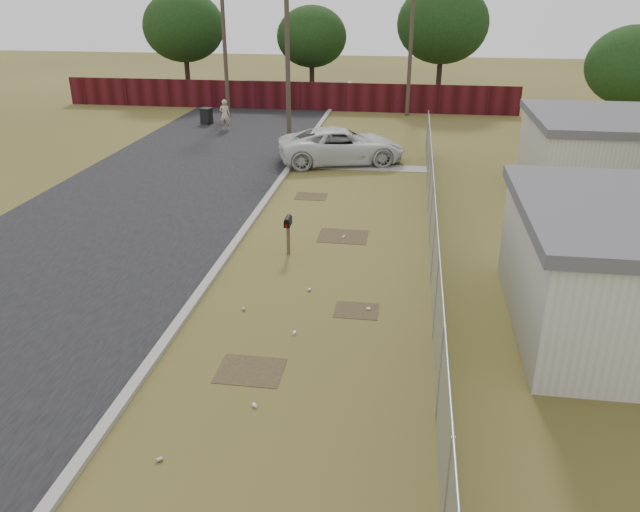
% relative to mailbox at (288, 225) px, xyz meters
% --- Properties ---
extents(ground, '(120.00, 120.00, 0.00)m').
position_rel_mailbox_xyz_m(ground, '(1.18, -1.29, -0.96)').
color(ground, olive).
rests_on(ground, ground).
extents(street, '(15.10, 60.00, 0.12)m').
position_rel_mailbox_xyz_m(street, '(-5.57, 6.76, -0.95)').
color(street, black).
rests_on(street, ground).
extents(chainlink_fence, '(0.10, 27.06, 2.02)m').
position_rel_mailbox_xyz_m(chainlink_fence, '(4.31, -0.27, -0.16)').
color(chainlink_fence, gray).
rests_on(chainlink_fence, ground).
extents(privacy_fence, '(30.00, 0.12, 1.80)m').
position_rel_mailbox_xyz_m(privacy_fence, '(-4.82, 23.71, -0.06)').
color(privacy_fence, '#470F15').
rests_on(privacy_fence, ground).
extents(utility_poles, '(12.60, 8.24, 9.00)m').
position_rel_mailbox_xyz_m(utility_poles, '(-2.48, 19.37, 3.73)').
color(utility_poles, '#43382C').
rests_on(utility_poles, ground).
extents(horizon_trees, '(33.32, 31.94, 7.78)m').
position_rel_mailbox_xyz_m(horizon_trees, '(2.02, 22.26, 3.67)').
color(horizon_trees, '#342417').
rests_on(horizon_trees, ground).
extents(mailbox, '(0.19, 0.53, 1.22)m').
position_rel_mailbox_xyz_m(mailbox, '(0.00, 0.00, 0.00)').
color(mailbox, brown).
rests_on(mailbox, ground).
extents(pickup_truck, '(6.29, 4.24, 1.60)m').
position_rel_mailbox_xyz_m(pickup_truck, '(0.39, 10.88, -0.16)').
color(pickup_truck, silver).
rests_on(pickup_truck, ground).
extents(pedestrian, '(0.63, 0.42, 1.70)m').
position_rel_mailbox_xyz_m(pedestrian, '(-6.94, 17.04, -0.11)').
color(pedestrian, '#BFAB8C').
rests_on(pedestrian, ground).
extents(trash_bin, '(0.73, 0.80, 0.94)m').
position_rel_mailbox_xyz_m(trash_bin, '(-8.50, 18.44, -0.48)').
color(trash_bin, black).
rests_on(trash_bin, ground).
extents(scattered_litter, '(3.28, 10.90, 0.07)m').
position_rel_mailbox_xyz_m(scattered_litter, '(0.87, -4.15, -0.92)').
color(scattered_litter, silver).
rests_on(scattered_litter, ground).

